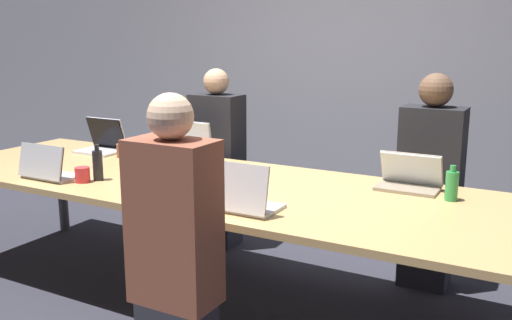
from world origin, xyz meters
TOP-DOWN VIEW (x-y plane):
  - ground_plane at (0.00, 0.00)m, footprint 24.00×24.00m
  - curtain_wall at (0.00, 2.24)m, footprint 12.00×0.06m
  - conference_table at (0.00, 0.00)m, footprint 4.11×1.28m
  - laptop_far_right at (1.11, 0.43)m, footprint 0.37×0.23m
  - person_far_right at (1.14, 0.85)m, footprint 0.40×0.24m
  - bottle_far_right at (1.38, 0.30)m, footprint 0.07×0.07m
  - laptop_far_midleft at (-0.56, 0.49)m, footprint 0.36×0.27m
  - person_far_midleft at (-0.51, 0.83)m, footprint 0.40×0.24m
  - cup_far_midleft at (-0.30, 0.46)m, footprint 0.09×0.09m
  - laptop_near_midright at (0.47, -0.44)m, footprint 0.33×0.26m
  - person_near_midright at (0.38, -0.91)m, footprint 0.40×0.24m
  - cup_near_midright at (0.21, -0.40)m, footprint 0.08×0.08m
  - laptop_far_left at (-1.29, 0.38)m, footprint 0.35×0.27m
  - cup_far_left at (-1.02, 0.30)m, footprint 0.08×0.08m
  - laptop_near_left at (-0.98, -0.44)m, footprint 0.37×0.23m
  - cup_near_left at (-0.72, -0.40)m, footprint 0.09×0.09m
  - bottle_near_left at (-0.67, -0.31)m, footprint 0.06×0.06m
  - stapler at (-0.13, -0.09)m, footprint 0.10×0.15m
  - notebook at (-0.43, -0.16)m, footprint 0.21×0.18m

SIDE VIEW (x-z plane):
  - ground_plane at x=0.00m, z-range 0.00..0.00m
  - person_far_midleft at x=-0.51m, z-range -0.02..1.40m
  - person_near_midright at x=0.38m, z-range -0.02..1.41m
  - person_far_right at x=1.14m, z-range -0.02..1.42m
  - conference_table at x=0.00m, z-range 0.33..1.11m
  - notebook at x=-0.43m, z-range 0.77..0.79m
  - stapler at x=-0.13m, z-range 0.77..0.82m
  - cup_near_midright at x=0.21m, z-range 0.77..0.86m
  - cup_far_midleft at x=-0.30m, z-range 0.77..0.87m
  - cup_near_left at x=-0.72m, z-range 0.77..0.87m
  - cup_far_left at x=-1.02m, z-range 0.77..0.87m
  - laptop_far_right at x=1.11m, z-range 0.73..0.95m
  - laptop_near_left at x=-0.98m, z-range 0.72..0.95m
  - laptop_far_left at x=-1.29m, z-range 0.71..0.98m
  - laptop_near_midright at x=0.47m, z-range 0.71..0.98m
  - laptop_far_midleft at x=-0.56m, z-range 0.71..0.99m
  - bottle_far_right at x=1.38m, z-range 0.76..0.96m
  - bottle_near_left at x=-0.67m, z-range 0.76..0.99m
  - curtain_wall at x=0.00m, z-range 0.00..2.80m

